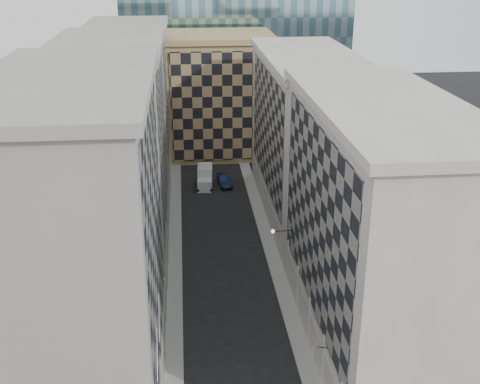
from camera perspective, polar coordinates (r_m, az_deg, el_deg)
sidewalk_west at (r=64.29m, az=-6.19°, el=-6.68°), size 1.50×100.00×0.15m
sidewalk_east at (r=64.90m, az=3.17°, el=-6.28°), size 1.50×100.00×0.15m
bldg_left_a at (r=42.58m, az=-14.57°, el=-5.24°), size 10.80×22.80×23.70m
bldg_left_b at (r=62.95m, az=-11.73°, el=3.52°), size 10.80×22.80×22.70m
bldg_left_c at (r=84.15m, az=-10.28°, el=7.95°), size 10.80×22.80×21.70m
bldg_right_a at (r=48.49m, az=12.66°, el=-3.56°), size 10.80×26.80×20.70m
bldg_right_b at (r=73.06m, az=6.35°, el=5.22°), size 10.80×28.80×19.70m
tan_block at (r=96.89m, az=-1.97°, el=9.28°), size 16.80×14.80×18.80m
flagpoles_left at (r=39.72m, az=-7.78°, el=-13.28°), size 0.10×6.33×2.33m
bracket_lamp at (r=56.71m, az=3.32°, el=-3.74°), size 1.98×0.36×0.36m
box_truck at (r=83.97m, az=-3.34°, el=1.34°), size 2.38×5.12×2.74m
dark_car at (r=84.26m, az=-1.47°, el=1.12°), size 2.04×4.68×1.50m
shop_sign at (r=45.25m, az=7.06°, el=-14.78°), size 1.12×0.62×0.71m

